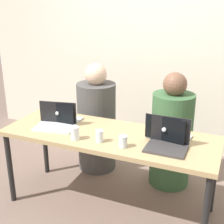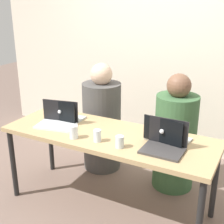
{
  "view_description": "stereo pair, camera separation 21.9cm",
  "coord_description": "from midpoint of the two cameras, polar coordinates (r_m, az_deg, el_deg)",
  "views": [
    {
      "loc": [
        1.0,
        -2.29,
        1.85
      ],
      "look_at": [
        0.0,
        0.07,
        0.92
      ],
      "focal_mm": 50.0,
      "sensor_mm": 36.0,
      "label": 1
    },
    {
      "loc": [
        1.19,
        -2.19,
        1.85
      ],
      "look_at": [
        0.0,
        0.07,
        0.92
      ],
      "focal_mm": 50.0,
      "sensor_mm": 36.0,
      "label": 2
    }
  ],
  "objects": [
    {
      "name": "laptop_front_right",
      "position": [
        2.48,
        7.64,
        -5.46
      ],
      "size": [
        0.32,
        0.27,
        0.23
      ],
      "rotation": [
        0.0,
        0.0,
        -0.01
      ],
      "color": "#3A3837",
      "rests_on": "desk"
    },
    {
      "name": "person_on_right",
      "position": [
        3.22,
        8.89,
        -4.47
      ],
      "size": [
        0.42,
        0.42,
        1.2
      ],
      "rotation": [
        0.0,
        0.0,
        3.15
      ],
      "color": "#385E38",
      "rests_on": "ground"
    },
    {
      "name": "laptop_back_left",
      "position": [
        3.03,
        -11.16,
        -0.95
      ],
      "size": [
        0.32,
        0.24,
        0.21
      ],
      "rotation": [
        0.0,
        0.0,
        3.16
      ],
      "color": "#B1B7B6",
      "rests_on": "desk"
    },
    {
      "name": "water_glass_right",
      "position": [
        2.47,
        -0.49,
        -5.59
      ],
      "size": [
        0.07,
        0.07,
        0.1
      ],
      "color": "silver",
      "rests_on": "desk"
    },
    {
      "name": "water_glass_left",
      "position": [
        2.63,
        -9.15,
        -4.03
      ],
      "size": [
        0.07,
        0.07,
        0.11
      ],
      "color": "white",
      "rests_on": "desk"
    },
    {
      "name": "ground_plane",
      "position": [
        3.11,
        -2.62,
        -16.68
      ],
      "size": [
        12.0,
        12.0,
        0.0
      ],
      "primitive_type": "plane",
      "color": "#735E53"
    },
    {
      "name": "laptop_back_right",
      "position": [
        2.62,
        7.8,
        -4.06
      ],
      "size": [
        0.37,
        0.29,
        0.23
      ],
      "rotation": [
        0.0,
        0.0,
        3.0
      ],
      "color": "#B1B4B4",
      "rests_on": "desk"
    },
    {
      "name": "water_glass_center",
      "position": [
        2.57,
        -4.74,
        -4.6
      ],
      "size": [
        0.06,
        0.06,
        0.1
      ],
      "color": "silver",
      "rests_on": "desk"
    },
    {
      "name": "person_on_left",
      "position": [
        3.5,
        -4.62,
        -2.13
      ],
      "size": [
        0.52,
        0.52,
        1.22
      ],
      "rotation": [
        0.0,
        0.0,
        2.89
      ],
      "color": "#494745",
      "rests_on": "ground"
    },
    {
      "name": "laptop_front_left",
      "position": [
        2.92,
        -12.4,
        -1.84
      ],
      "size": [
        0.39,
        0.29,
        0.22
      ],
      "rotation": [
        0.0,
        0.0,
        0.21
      ],
      "color": "silver",
      "rests_on": "desk"
    },
    {
      "name": "back_wall",
      "position": [
        3.94,
        6.75,
        11.94
      ],
      "size": [
        4.91,
        0.1,
        2.62
      ],
      "primitive_type": "cube",
      "color": "beige",
      "rests_on": "ground"
    },
    {
      "name": "desk",
      "position": [
        2.76,
        -2.84,
        -5.27
      ],
      "size": [
        1.89,
        0.67,
        0.74
      ],
      "color": "tan",
      "rests_on": "ground"
    }
  ]
}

